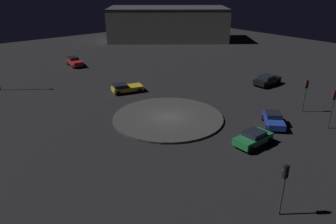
% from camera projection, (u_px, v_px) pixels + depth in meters
% --- Properties ---
extents(ground_plane, '(119.37, 119.37, 0.00)m').
position_uv_depth(ground_plane, '(168.00, 118.00, 35.49)').
color(ground_plane, black).
extents(roundabout_island, '(12.25, 12.25, 0.23)m').
position_uv_depth(roundabout_island, '(168.00, 117.00, 35.44)').
color(roundabout_island, '#383838').
rests_on(roundabout_island, ground_plane).
extents(car_green, '(2.02, 3.89, 1.40)m').
position_uv_depth(car_green, '(253.00, 138.00, 29.51)').
color(car_green, '#1E7238').
rests_on(car_green, ground_plane).
extents(car_blue, '(3.91, 3.96, 1.38)m').
position_uv_depth(car_blue, '(274.00, 120.00, 33.46)').
color(car_blue, '#1E38A5').
rests_on(car_blue, ground_plane).
extents(car_yellow, '(2.98, 4.45, 1.28)m').
position_uv_depth(car_yellow, '(126.00, 88.00, 43.33)').
color(car_yellow, gold).
rests_on(car_yellow, ground_plane).
extents(car_red, '(4.15, 2.25, 1.47)m').
position_uv_depth(car_red, '(75.00, 62.00, 56.51)').
color(car_red, red).
rests_on(car_red, ground_plane).
extents(car_black, '(2.20, 4.48, 1.49)m').
position_uv_depth(car_black, '(267.00, 80.00, 46.29)').
color(car_black, black).
rests_on(car_black, ground_plane).
extents(traffic_light_southwest, '(0.39, 0.38, 4.11)m').
position_uv_depth(traffic_light_southwest, '(333.00, 102.00, 31.99)').
color(traffic_light_southwest, '#2D2D2D').
rests_on(traffic_light_southwest, ground_plane).
extents(traffic_light_southwest_near, '(0.37, 0.40, 3.84)m').
position_uv_depth(traffic_light_southwest_near, '(306.00, 90.00, 36.16)').
color(traffic_light_southwest_near, '#2D2D2D').
rests_on(traffic_light_southwest_near, ground_plane).
extents(traffic_light_west, '(0.38, 0.34, 3.78)m').
position_uv_depth(traffic_light_west, '(284.00, 180.00, 20.01)').
color(traffic_light_west, '#2D2D2D').
rests_on(traffic_light_west, ground_plane).
extents(store_building, '(28.39, 30.97, 7.91)m').
position_uv_depth(store_building, '(168.00, 24.00, 79.87)').
color(store_building, '#ADA893').
rests_on(store_building, ground_plane).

